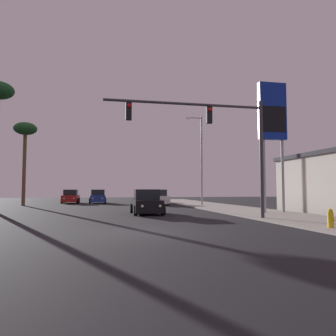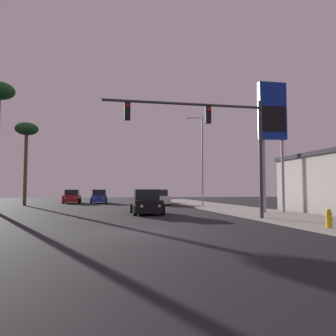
# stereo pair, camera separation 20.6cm
# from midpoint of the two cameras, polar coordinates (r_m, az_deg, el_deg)

# --- Properties ---
(ground_plane) EXTENTS (120.00, 120.00, 0.00)m
(ground_plane) POSITION_cam_midpoint_polar(r_m,az_deg,el_deg) (12.98, -6.28, -11.09)
(ground_plane) COLOR black
(sidewalk_right) EXTENTS (5.00, 60.00, 0.12)m
(sidewalk_right) POSITION_cam_midpoint_polar(r_m,az_deg,el_deg) (25.25, 13.68, -7.32)
(sidewalk_right) COLOR #9E998E
(sidewalk_right) RESTS_ON ground
(car_black) EXTENTS (2.04, 4.34, 1.68)m
(car_black) POSITION_cam_midpoint_polar(r_m,az_deg,el_deg) (22.59, -4.02, -6.06)
(car_black) COLOR black
(car_black) RESTS_ON ground
(car_red) EXTENTS (2.04, 4.33, 1.68)m
(car_red) POSITION_cam_midpoint_polar(r_m,az_deg,el_deg) (42.48, -16.71, -4.86)
(car_red) COLOR maroon
(car_red) RESTS_ON ground
(car_white) EXTENTS (2.04, 4.32, 1.68)m
(car_white) POSITION_cam_midpoint_polar(r_m,az_deg,el_deg) (36.26, -1.87, -5.22)
(car_white) COLOR silver
(car_white) RESTS_ON ground
(car_blue) EXTENTS (2.04, 4.32, 1.68)m
(car_blue) POSITION_cam_midpoint_polar(r_m,az_deg,el_deg) (41.89, -12.26, -4.95)
(car_blue) COLOR navy
(car_blue) RESTS_ON ground
(car_green) EXTENTS (2.04, 4.33, 1.68)m
(car_green) POSITION_cam_midpoint_polar(r_m,az_deg,el_deg) (42.71, -3.54, -5.01)
(car_green) COLOR #195933
(car_green) RESTS_ON ground
(traffic_light_mast) EXTENTS (8.75, 0.36, 6.50)m
(traffic_light_mast) POSITION_cam_midpoint_polar(r_m,az_deg,el_deg) (17.96, 8.19, 6.32)
(traffic_light_mast) COLOR #38383D
(traffic_light_mast) RESTS_ON sidewalk_right
(street_lamp) EXTENTS (1.74, 0.24, 9.00)m
(street_lamp) POSITION_cam_midpoint_polar(r_m,az_deg,el_deg) (33.36, 5.49, 2.17)
(street_lamp) COLOR #99999E
(street_lamp) RESTS_ON sidewalk_right
(gas_station_sign) EXTENTS (2.00, 0.42, 9.00)m
(gas_station_sign) POSITION_cam_midpoint_polar(r_m,az_deg,el_deg) (24.09, 17.48, 8.26)
(gas_station_sign) COLOR #99999E
(gas_station_sign) RESTS_ON sidewalk_right
(fire_hydrant) EXTENTS (0.24, 0.34, 0.76)m
(fire_hydrant) POSITION_cam_midpoint_polar(r_m,az_deg,el_deg) (14.93, 26.11, -7.89)
(fire_hydrant) COLOR gold
(fire_hydrant) RESTS_ON sidewalk_right
(palm_tree_mid) EXTENTS (2.40, 2.40, 8.82)m
(palm_tree_mid) POSITION_cam_midpoint_polar(r_m,az_deg,el_deg) (38.18, -23.76, 5.56)
(palm_tree_mid) COLOR brown
(palm_tree_mid) RESTS_ON ground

